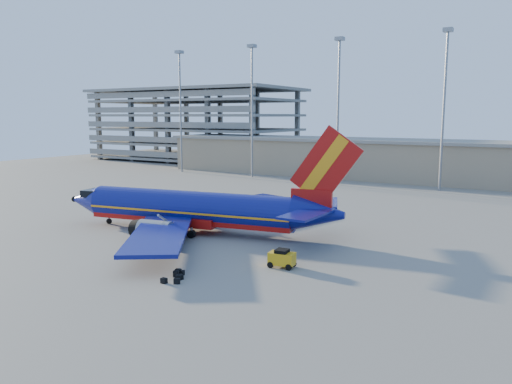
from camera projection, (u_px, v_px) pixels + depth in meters
The scene contains 7 objects.
ground at pixel (232, 230), 59.55m from camera, with size 220.00×220.00×0.00m, color slate.
terminal_building at pixel (427, 161), 103.11m from camera, with size 122.00×16.00×8.50m.
parking_garage at pixel (196, 122), 152.01m from camera, with size 62.00×32.00×21.40m.
light_mast_row at pixel (389, 94), 93.44m from camera, with size 101.60×1.60×28.65m.
aircraft_main at pixel (197, 210), 58.06m from camera, with size 36.86×35.17×12.56m.
baggage_tug at pixel (282, 258), 44.72m from camera, with size 2.47×1.66×1.67m.
luggage_pile at pixel (177, 276), 41.68m from camera, with size 1.92×2.81×0.55m.
Camera 1 is at (32.26, -48.50, 13.51)m, focal length 35.00 mm.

